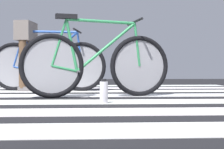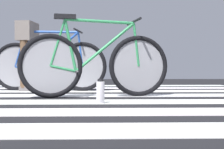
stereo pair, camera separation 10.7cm
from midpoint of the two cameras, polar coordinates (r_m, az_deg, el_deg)
The scene contains 6 objects.
ground at distance 3.36m, azimuth -6.53°, elevation -4.75°, with size 18.00×14.00×0.02m.
crosswalk_markings at distance 3.27m, azimuth -6.89°, elevation -4.70°, with size 5.47×6.53×0.00m.
bicycle_1_of_2 at distance 3.77m, azimuth -2.05°, elevation 1.90°, with size 1.71×0.56×0.93m.
bicycle_2_of_2 at distance 4.94m, azimuth -10.38°, elevation 1.67°, with size 1.73×0.53×0.93m.
cyclist_2_of_2 at distance 5.05m, azimuth -13.77°, elevation 4.74°, with size 0.36×0.44×1.02m.
water_bottle at distance 3.07m, azimuth -1.02°, elevation -3.04°, with size 0.08×0.08×0.23m.
Camera 2 is at (0.34, -3.33, 0.35)m, focal length 52.89 mm.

